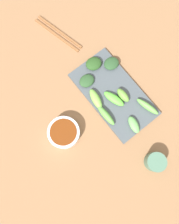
{
  "coord_description": "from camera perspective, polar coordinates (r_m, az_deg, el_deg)",
  "views": [
    {
      "loc": [
        -0.13,
        -0.15,
        0.86
      ],
      "look_at": [
        -0.02,
        -0.02,
        0.05
      ],
      "focal_mm": 35.72,
      "sensor_mm": 36.0,
      "label": 1
    }
  ],
  "objects": [
    {
      "name": "serving_plate",
      "position": [
        0.87,
        6.21,
        4.58
      ],
      "size": [
        0.19,
        0.34,
        0.01
      ],
      "primitive_type": "cube",
      "color": "#475056",
      "rests_on": "tabletop"
    },
    {
      "name": "chopsticks",
      "position": [
        0.98,
        -8.02,
        19.26
      ],
      "size": [
        0.08,
        0.23,
        0.01
      ],
      "rotation": [
        0.0,
        0.0,
        0.24
      ],
      "color": "brown",
      "rests_on": "tabletop"
    },
    {
      "name": "sauce_bowl",
      "position": [
        0.82,
        -6.58,
        -5.26
      ],
      "size": [
        0.12,
        0.12,
        0.05
      ],
      "color": "white",
      "rests_on": "tabletop"
    },
    {
      "name": "broccoli_stalk_4",
      "position": [
        0.84,
        11.28,
        -3.21
      ],
      "size": [
        0.05,
        0.07,
        0.02
      ],
      "primitive_type": "ellipsoid",
      "rotation": [
        0.0,
        0.0,
        -0.23
      ],
      "color": "#66AE59",
      "rests_on": "serving_plate"
    },
    {
      "name": "broccoli_leafy_6",
      "position": [
        0.87,
        -0.68,
        8.0
      ],
      "size": [
        0.06,
        0.05,
        0.02
      ],
      "primitive_type": "ellipsoid",
      "rotation": [
        0.0,
        0.0,
        -0.05
      ],
      "color": "#2A4F29",
      "rests_on": "serving_plate"
    },
    {
      "name": "broccoli_leafy_2",
      "position": [
        0.89,
        1.09,
        12.28
      ],
      "size": [
        0.07,
        0.07,
        0.03
      ],
      "primitive_type": "ellipsoid",
      "rotation": [
        0.0,
        0.0,
        -0.23
      ],
      "color": "#274C1E",
      "rests_on": "serving_plate"
    },
    {
      "name": "tea_cup",
      "position": [
        0.85,
        16.47,
        -12.16
      ],
      "size": [
        0.07,
        0.07,
        0.05
      ],
      "primitive_type": "cylinder",
      "color": "#4E775F",
      "rests_on": "tabletop"
    },
    {
      "name": "broccoli_leafy_3",
      "position": [
        0.9,
        5.64,
        12.27
      ],
      "size": [
        0.07,
        0.06,
        0.02
      ],
      "primitive_type": "ellipsoid",
      "rotation": [
        0.0,
        0.0,
        -0.09
      ],
      "color": "#284C28",
      "rests_on": "serving_plate"
    },
    {
      "name": "broccoli_stalk_0",
      "position": [
        0.84,
        1.63,
        3.36
      ],
      "size": [
        0.05,
        0.09,
        0.03
      ],
      "primitive_type": "ellipsoid",
      "rotation": [
        0.0,
        0.0,
        -0.2
      ],
      "color": "#78B748",
      "rests_on": "serving_plate"
    },
    {
      "name": "broccoli_stalk_8",
      "position": [
        0.83,
        4.23,
        -0.79
      ],
      "size": [
        0.03,
        0.09,
        0.03
      ],
      "primitive_type": "ellipsoid",
      "rotation": [
        0.0,
        0.0,
        0.02
      ],
      "color": "#5CA342",
      "rests_on": "serving_plate"
    },
    {
      "name": "broccoli_stalk_1",
      "position": [
        0.85,
        8.58,
        4.28
      ],
      "size": [
        0.03,
        0.06,
        0.03
      ],
      "primitive_type": "ellipsoid",
      "rotation": [
        0.0,
        0.0,
        0.0
      ],
      "color": "#67A23D",
      "rests_on": "serving_plate"
    },
    {
      "name": "tabletop",
      "position": [
        0.87,
        0.51,
        1.34
      ],
      "size": [
        2.1,
        2.1,
        0.02
      ],
      "primitive_type": "cube",
      "color": "#906744",
      "rests_on": "ground"
    },
    {
      "name": "broccoli_stalk_5",
      "position": [
        0.85,
        6.26,
        3.39
      ],
      "size": [
        0.06,
        0.09,
        0.02
      ],
      "primitive_type": "ellipsoid",
      "rotation": [
        0.0,
        0.0,
        0.29
      ],
      "color": "#5CBB3D",
      "rests_on": "serving_plate"
    },
    {
      "name": "broccoli_stalk_7",
      "position": [
        0.86,
        14.63,
        1.36
      ],
      "size": [
        0.05,
        0.1,
        0.03
      ],
      "primitive_type": "ellipsoid",
      "rotation": [
        0.0,
        0.0,
        0.26
      ],
      "color": "#65B44A",
      "rests_on": "serving_plate"
    }
  ]
}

